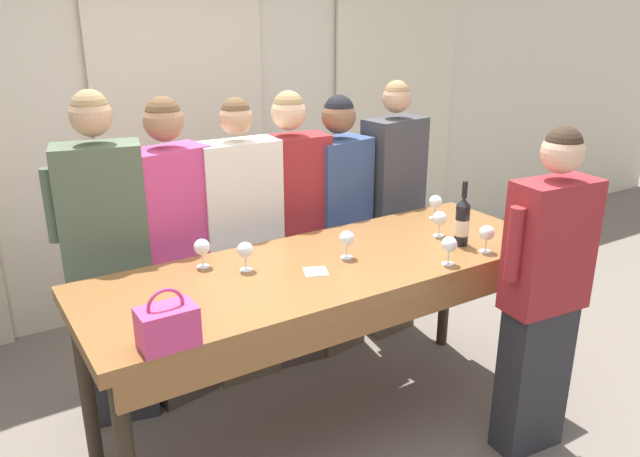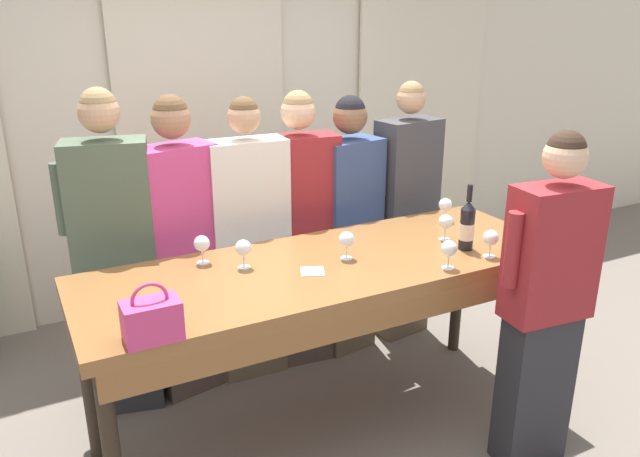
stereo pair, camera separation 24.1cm
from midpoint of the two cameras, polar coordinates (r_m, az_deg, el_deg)
name	(u,v)px [view 2 (the right image)]	position (r m, az deg, el deg)	size (l,w,h in m)	color
ground_plane	(327,427)	(3.57, 2.69, -17.72)	(18.00, 18.00, 0.00)	#70665B
wall_back	(201,117)	(4.73, -9.38, 10.04)	(12.00, 0.06, 2.80)	beige
curtain_panel_center	(204,126)	(4.68, -9.08, 9.26)	(1.26, 0.03, 2.69)	beige
curtain_panel_right	(421,107)	(5.60, 10.50, 10.84)	(1.26, 0.03, 2.69)	beige
tasting_bar	(330,281)	(3.10, 3.14, -4.82)	(2.44, 0.85, 0.98)	brown
wine_bottle	(467,226)	(3.32, 15.34, 0.21)	(0.08, 0.08, 0.35)	black
handbag	(152,319)	(2.41, -12.37, -8.16)	(0.21, 0.14, 0.23)	#C63870
wine_glass_front_left	(446,222)	(3.43, 13.40, 0.54)	(0.08, 0.08, 0.14)	white
wine_glass_front_mid	(445,205)	(3.73, 13.22, 2.06)	(0.08, 0.08, 0.14)	white
wine_glass_front_right	(449,249)	(3.06, 13.95, -1.87)	(0.08, 0.08, 0.14)	white
wine_glass_center_left	(347,240)	(3.09, 4.68, -1.08)	(0.08, 0.08, 0.14)	white
wine_glass_center_mid	(491,239)	(3.26, 17.42, -0.91)	(0.08, 0.08, 0.14)	white
wine_glass_center_right	(539,225)	(3.54, 21.23, 0.29)	(0.08, 0.08, 0.14)	white
wine_glass_back_left	(243,249)	(2.99, -4.74, -1.89)	(0.08, 0.08, 0.14)	white
wine_glass_back_mid	(202,244)	(3.06, -8.55, -1.47)	(0.08, 0.08, 0.14)	white
napkin	(312,271)	(2.97, 1.63, -3.98)	(0.14, 0.14, 0.00)	white
guest_olive_jacket	(116,255)	(3.44, -16.30, -2.34)	(0.53, 0.32, 1.80)	#28282D
guest_pink_top	(181,248)	(3.52, -10.68, -1.75)	(0.53, 0.30, 1.74)	#473833
guest_cream_sweater	(249,241)	(3.66, -4.63, -1.21)	(0.57, 0.23, 1.71)	brown
guest_striped_shirt	(299,230)	(3.78, -0.08, -0.20)	(0.58, 0.26, 1.72)	#473833
guest_navy_coat	(348,225)	(3.95, 4.36, 0.32)	(0.51, 0.30, 1.68)	brown
guest_beige_cap	(406,212)	(4.18, 9.48, 1.51)	(0.52, 0.27, 1.74)	brown
host_pouring	(546,302)	(3.15, 22.04, -6.33)	(0.52, 0.24, 1.68)	#28282D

